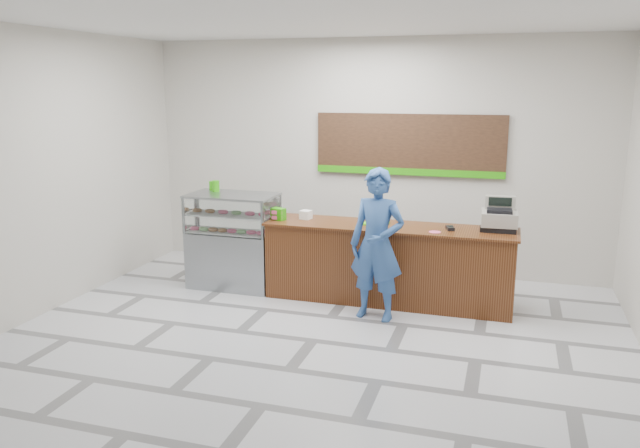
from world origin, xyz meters
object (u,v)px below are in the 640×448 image
(sales_counter, at_px, (388,264))
(serving_tray, at_px, (376,223))
(display_case, at_px, (233,240))
(cash_register, at_px, (499,218))
(customer, at_px, (377,245))

(sales_counter, xyz_separation_m, serving_tray, (-0.18, 0.04, 0.52))
(display_case, xyz_separation_m, cash_register, (3.58, 0.18, 0.51))
(serving_tray, bearing_deg, sales_counter, -12.06)
(display_case, bearing_deg, serving_tray, 1.06)
(sales_counter, height_order, display_case, display_case)
(sales_counter, distance_m, customer, 0.75)
(sales_counter, relative_size, cash_register, 6.78)
(display_case, relative_size, cash_register, 2.77)
(sales_counter, distance_m, display_case, 2.23)
(sales_counter, distance_m, cash_register, 1.53)
(sales_counter, bearing_deg, customer, -92.23)
(customer, bearing_deg, display_case, 172.69)
(sales_counter, xyz_separation_m, customer, (-0.02, -0.63, 0.41))
(sales_counter, height_order, serving_tray, serving_tray)
(cash_register, bearing_deg, serving_tray, -177.96)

